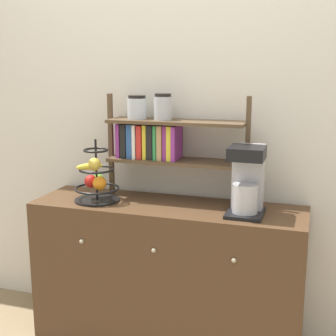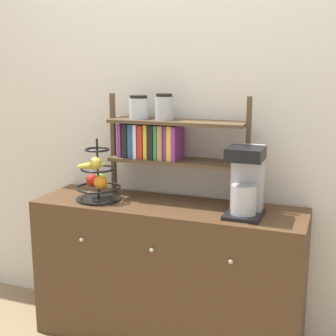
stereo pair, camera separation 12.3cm
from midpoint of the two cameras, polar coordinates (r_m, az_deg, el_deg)
name	(u,v)px [view 2 (the right image)]	position (r m, az deg, el deg)	size (l,w,h in m)	color
wall_back	(183,108)	(2.68, 3.21, 7.32)	(7.00, 0.05, 2.60)	silver
sideboard	(167,274)	(2.67, 1.25, -12.76)	(1.48, 0.45, 0.80)	#4C331E
coffee_maker	(246,181)	(2.36, 10.97, -1.56)	(0.18, 0.23, 0.35)	black
fruit_stand	(97,179)	(2.61, -7.27, -1.40)	(0.25, 0.25, 0.35)	black
shelf_hutch	(160,136)	(2.58, 0.43, 3.93)	(0.80, 0.20, 0.59)	brown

